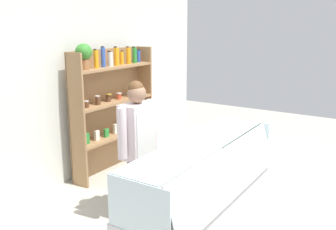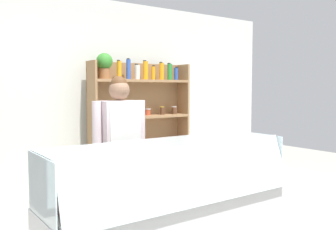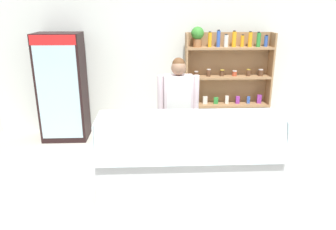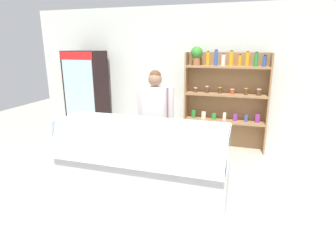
# 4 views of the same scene
# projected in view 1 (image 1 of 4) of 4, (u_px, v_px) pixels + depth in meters

# --- Properties ---
(ground_plane) EXTENTS (12.00, 12.00, 0.00)m
(ground_plane) POSITION_uv_depth(u_px,v_px,m) (204.00, 228.00, 4.10)
(ground_plane) COLOR #B7B2A3
(back_wall) EXTENTS (6.80, 0.10, 2.70)m
(back_wall) POSITION_uv_depth(u_px,v_px,m) (55.00, 88.00, 4.98)
(back_wall) COLOR silver
(back_wall) RESTS_ON ground
(shelving_unit) EXTENTS (1.53, 0.29, 1.93)m
(shelving_unit) POSITION_uv_depth(u_px,v_px,m) (110.00, 101.00, 5.52)
(shelving_unit) COLOR #9E754C
(shelving_unit) RESTS_ON ground
(deli_display_case) EXTENTS (2.24, 0.71, 1.01)m
(deli_display_case) POSITION_uv_depth(u_px,v_px,m) (203.00, 207.00, 3.92)
(deli_display_case) COLOR silver
(deli_display_case) RESTS_ON ground
(shop_clerk) EXTENTS (0.59, 0.25, 1.59)m
(shop_clerk) POSITION_uv_depth(u_px,v_px,m) (138.00, 140.00, 4.13)
(shop_clerk) COLOR #4C4233
(shop_clerk) RESTS_ON ground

